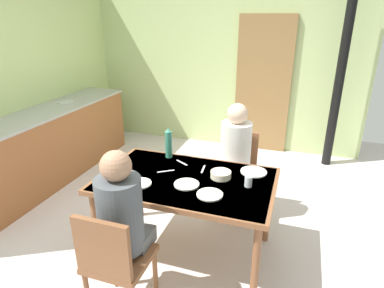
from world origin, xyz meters
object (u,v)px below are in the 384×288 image
Objects in this scene: dining_table at (186,186)px; person_far_diner at (235,148)px; chair_far_diner at (237,168)px; person_near_diner at (121,212)px; water_bottle_green_near at (169,143)px; kitchen_counter at (51,144)px; chair_near_diner at (114,260)px; serving_bowl_center at (221,175)px.

dining_table is 0.73m from person_far_diner.
chair_far_diner is 1.57m from person_near_diner.
dining_table is 4.95× the size of water_bottle_green_near.
kitchen_counter is 1.93m from water_bottle_green_near.
chair_near_diner is 0.31m from person_near_diner.
person_far_diner is (0.27, 0.67, 0.12)m from dining_table.
kitchen_counter reaches higher than dining_table.
serving_bowl_center is (2.39, -0.72, 0.31)m from kitchen_counter.
kitchen_counter is 15.43× the size of serving_bowl_center.
chair_far_diner is at bearing 71.69° from person_near_diner.
dining_table is at bearing 67.89° from person_far_diner.
dining_table is 0.86m from chair_far_diner.
water_bottle_green_near is (-0.57, -0.30, 0.09)m from person_far_diner.
chair_near_diner is at bearing 73.15° from chair_far_diner.
serving_bowl_center is at bearing -16.84° from kitchen_counter.
person_far_diner reaches higher than kitchen_counter.
kitchen_counter is 1.82× the size of dining_table.
chair_far_diner is 2.99× the size of water_bottle_green_near.
dining_table is 1.66× the size of chair_far_diner.
person_far_diner reaches higher than serving_bowl_center.
chair_near_diner is at bearing -85.81° from water_bottle_green_near.
person_near_diner is at bearing -121.68° from serving_bowl_center.
dining_table is at bearing 71.36° from chair_far_diner.
chair_far_diner is 5.12× the size of serving_bowl_center.
water_bottle_green_near reaches higher than serving_bowl_center.
serving_bowl_center is at bearing 89.27° from person_far_diner.
person_near_diner reaches higher than dining_table.
person_far_diner is (0.49, 1.47, 0.28)m from chair_near_diner.
person_far_diner is at bearing 90.00° from chair_far_diner.
chair_far_diner is at bearing -0.72° from kitchen_counter.
chair_near_diner is at bearing 71.69° from person_far_diner.
person_far_diner is (-0.00, -0.14, 0.28)m from chair_far_diner.
kitchen_counter is 2.52m from serving_bowl_center.
person_near_diner is 2.65× the size of water_bottle_green_near.
dining_table is at bearing -21.40° from kitchen_counter.
water_bottle_green_near is at bearing 94.19° from chair_near_diner.
chair_far_diner is at bearing 37.62° from water_bottle_green_near.
kitchen_counter is 9.02× the size of water_bottle_green_near.
kitchen_counter is at bearing 139.43° from chair_near_diner.
chair_far_diner is (0.49, 1.61, 0.00)m from chair_near_diner.
chair_near_diner is (-0.22, -0.80, -0.16)m from dining_table.
water_bottle_green_near is at bearing -14.46° from kitchen_counter.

